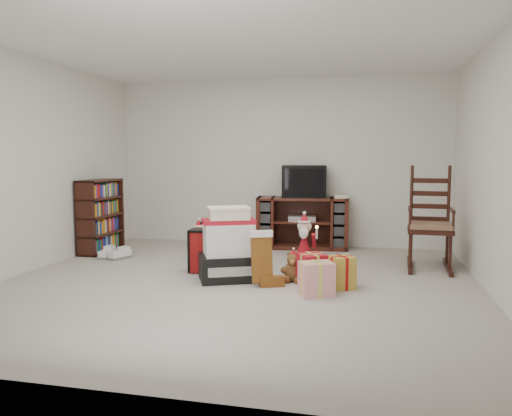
% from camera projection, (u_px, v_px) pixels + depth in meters
% --- Properties ---
extents(room, '(5.01, 5.01, 2.51)m').
position_uv_depth(room, '(236.00, 165.00, 5.11)').
color(room, '#AFA9A0').
rests_on(room, ground).
extents(tv_stand, '(1.35, 0.60, 0.75)m').
position_uv_depth(tv_stand, '(302.00, 223.00, 7.28)').
color(tv_stand, '#4D1E16').
rests_on(tv_stand, floor).
extents(bookshelf, '(0.28, 0.83, 1.02)m').
position_uv_depth(bookshelf, '(101.00, 217.00, 7.00)').
color(bookshelf, black).
rests_on(bookshelf, floor).
extents(rocking_chair, '(0.56, 0.87, 1.28)m').
position_uv_depth(rocking_chair, '(429.00, 232.00, 5.99)').
color(rocking_chair, black).
rests_on(rocking_chair, floor).
extents(gift_pile, '(0.75, 0.66, 0.78)m').
position_uv_depth(gift_pile, '(229.00, 249.00, 5.38)').
color(gift_pile, black).
rests_on(gift_pile, floor).
extents(red_suitcase, '(0.40, 0.23, 0.58)m').
position_uv_depth(red_suitcase, '(207.00, 251.00, 5.74)').
color(red_suitcase, maroon).
rests_on(red_suitcase, floor).
extents(stocking, '(0.30, 0.22, 0.59)m').
position_uv_depth(stocking, '(262.00, 258.00, 5.12)').
color(stocking, '#0C6F16').
rests_on(stocking, floor).
extents(teddy_bear, '(0.21, 0.19, 0.31)m').
position_uv_depth(teddy_bear, '(294.00, 269.00, 5.34)').
color(teddy_bear, brown).
rests_on(teddy_bear, floor).
extents(santa_figurine, '(0.33, 0.31, 0.67)m').
position_uv_depth(santa_figurine, '(304.00, 248.00, 5.92)').
color(santa_figurine, maroon).
rests_on(santa_figurine, floor).
extents(mrs_claus_figurine, '(0.27, 0.26, 0.56)m').
position_uv_depth(mrs_claus_figurine, '(199.00, 247.00, 6.23)').
color(mrs_claus_figurine, maroon).
rests_on(mrs_claus_figurine, floor).
extents(sneaker_pair, '(0.39, 0.33, 0.11)m').
position_uv_depth(sneaker_pair, '(114.00, 254.00, 6.56)').
color(sneaker_pair, white).
rests_on(sneaker_pair, floor).
extents(gift_cluster, '(0.60, 0.92, 0.28)m').
position_uv_depth(gift_cluster, '(319.00, 272.00, 5.17)').
color(gift_cluster, '#AB1322').
rests_on(gift_cluster, floor).
extents(crt_television, '(0.69, 0.54, 0.46)m').
position_uv_depth(crt_television, '(304.00, 181.00, 7.25)').
color(crt_television, black).
rests_on(crt_television, tv_stand).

